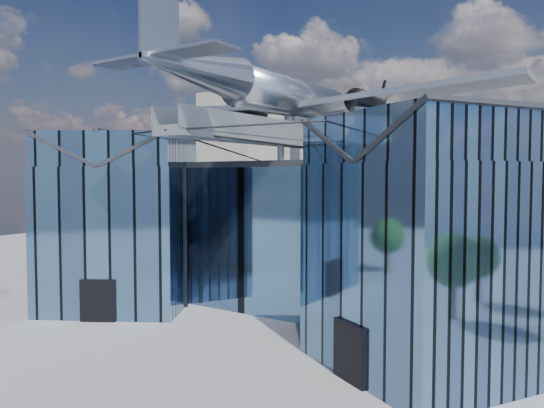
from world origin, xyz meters
The scene contains 4 objects.
ground_plane centered at (0.00, 0.00, 0.00)m, with size 120.00×120.00×0.00m, color gray.
museum centered at (0.00, 5.82, 5.54)m, with size 32.88×24.50×17.60m.
bg_towers centered at (1.45, 50.49, 10.01)m, with size 77.00×24.50×26.00m.
tree_side_w centered at (-20.44, 11.30, 3.46)m, with size 3.72×3.72×5.12m.
Camera 1 is at (18.35, -25.02, 8.91)m, focal length 35.00 mm.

